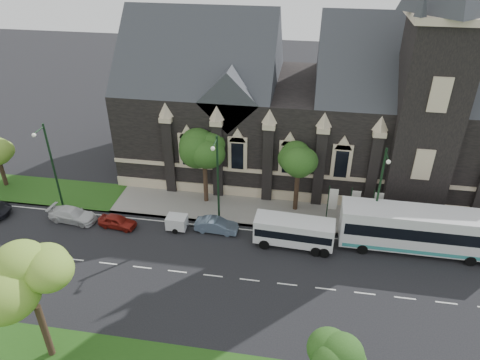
% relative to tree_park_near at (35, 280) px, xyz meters
% --- Properties ---
extents(ground, '(160.00, 160.00, 0.00)m').
position_rel_tree_park_near_xyz_m(ground, '(11.77, 8.77, -6.42)').
color(ground, black).
rests_on(ground, ground).
extents(sidewalk, '(80.00, 5.00, 0.15)m').
position_rel_tree_park_near_xyz_m(sidewalk, '(11.77, 18.27, -6.34)').
color(sidewalk, gray).
rests_on(sidewalk, ground).
extents(museum, '(40.00, 17.70, 29.90)m').
position_rel_tree_park_near_xyz_m(museum, '(16.89, 27.55, 1.75)').
color(museum, black).
rests_on(museum, ground).
extents(tree_park_near, '(4.42, 4.42, 8.56)m').
position_rel_tree_park_near_xyz_m(tree_park_near, '(0.00, 0.00, 0.00)').
color(tree_park_near, black).
rests_on(tree_park_near, ground).
extents(tree_park_east, '(3.40, 3.40, 6.28)m').
position_rel_tree_park_near_xyz_m(tree_park_east, '(17.95, -0.55, -1.80)').
color(tree_park_east, black).
rests_on(tree_park_east, ground).
extents(tree_walk_right, '(4.08, 4.08, 7.80)m').
position_rel_tree_park_near_xyz_m(tree_walk_right, '(14.98, 19.48, -0.60)').
color(tree_walk_right, black).
rests_on(tree_walk_right, ground).
extents(tree_walk_left, '(3.91, 3.91, 7.64)m').
position_rel_tree_park_near_xyz_m(tree_walk_left, '(5.97, 19.47, -0.68)').
color(tree_walk_left, black).
rests_on(tree_walk_left, ground).
extents(street_lamp_near, '(0.36, 1.88, 9.00)m').
position_rel_tree_park_near_xyz_m(street_lamp_near, '(21.77, 15.86, -1.30)').
color(street_lamp_near, black).
rests_on(street_lamp_near, ground).
extents(street_lamp_mid, '(0.36, 1.88, 9.00)m').
position_rel_tree_park_near_xyz_m(street_lamp_mid, '(7.77, 15.86, -1.30)').
color(street_lamp_mid, black).
rests_on(street_lamp_mid, ground).
extents(street_lamp_far, '(0.36, 1.88, 9.00)m').
position_rel_tree_park_near_xyz_m(street_lamp_far, '(-8.23, 15.86, -1.30)').
color(street_lamp_far, black).
rests_on(street_lamp_far, ground).
extents(banner_flag_left, '(0.90, 0.10, 4.00)m').
position_rel_tree_park_near_xyz_m(banner_flag_left, '(18.06, 17.77, -4.03)').
color(banner_flag_left, black).
rests_on(banner_flag_left, ground).
extents(banner_flag_center, '(0.90, 0.10, 4.00)m').
position_rel_tree_park_near_xyz_m(banner_flag_center, '(20.06, 17.77, -4.03)').
color(banner_flag_center, black).
rests_on(banner_flag_center, ground).
extents(banner_flag_right, '(0.90, 0.10, 4.00)m').
position_rel_tree_park_near_xyz_m(banner_flag_right, '(22.06, 17.77, -4.03)').
color(banner_flag_right, black).
rests_on(banner_flag_right, ground).
extents(tour_coach, '(13.49, 3.18, 3.93)m').
position_rel_tree_park_near_xyz_m(tour_coach, '(25.59, 14.94, -4.29)').
color(tour_coach, silver).
rests_on(tour_coach, ground).
extents(shuttle_bus, '(6.97, 2.75, 2.65)m').
position_rel_tree_park_near_xyz_m(shuttle_bus, '(14.94, 13.78, -4.88)').
color(shuttle_bus, silver).
rests_on(shuttle_bus, ground).
extents(box_trailer, '(2.65, 1.55, 1.41)m').
position_rel_tree_park_near_xyz_m(box_trailer, '(4.16, 14.32, -5.61)').
color(box_trailer, silver).
rests_on(box_trailer, ground).
extents(sedan, '(4.02, 1.53, 1.31)m').
position_rel_tree_park_near_xyz_m(sedan, '(7.83, 14.61, -5.76)').
color(sedan, slate).
rests_on(sedan, ground).
extents(car_far_red, '(3.73, 1.86, 1.22)m').
position_rel_tree_park_near_xyz_m(car_far_red, '(-1.42, 13.76, -5.81)').
color(car_far_red, maroon).
rests_on(car_far_red, ground).
extents(car_far_white, '(4.76, 2.32, 1.33)m').
position_rel_tree_park_near_xyz_m(car_far_white, '(-6.01, 14.00, -5.75)').
color(car_far_white, silver).
rests_on(car_far_white, ground).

